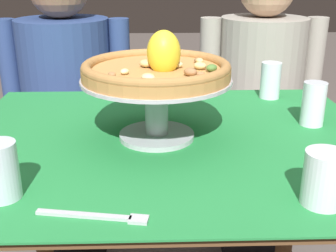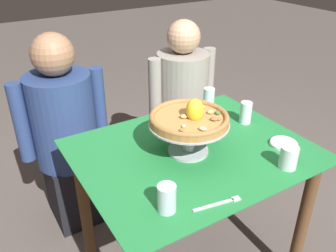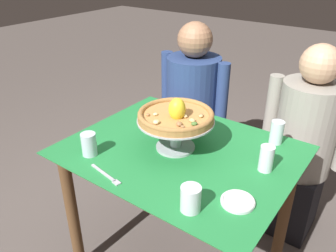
{
  "view_description": "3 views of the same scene",
  "coord_description": "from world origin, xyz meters",
  "px_view_note": "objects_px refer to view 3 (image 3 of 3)",
  "views": [
    {
      "loc": [
        -0.03,
        -0.96,
        1.16
      ],
      "look_at": [
        -0.0,
        0.02,
        0.79
      ],
      "focal_mm": 45.35,
      "sensor_mm": 36.0,
      "label": 1
    },
    {
      "loc": [
        -0.81,
        -1.11,
        1.64
      ],
      "look_at": [
        -0.08,
        0.08,
        0.88
      ],
      "focal_mm": 37.99,
      "sensor_mm": 36.0,
      "label": 2
    },
    {
      "loc": [
        0.75,
        -1.13,
        1.61
      ],
      "look_at": [
        -0.06,
        -0.01,
        0.88
      ],
      "focal_mm": 36.31,
      "sensor_mm": 36.0,
      "label": 3
    }
  ],
  "objects_px": {
    "water_glass_front_right": "(191,200)",
    "diner_left": "(192,110)",
    "water_glass_back_right": "(276,134)",
    "pizza_stand": "(176,129)",
    "water_glass_front_left": "(89,146)",
    "side_plate": "(238,201)",
    "pizza": "(176,115)",
    "dinner_fork": "(107,175)",
    "diner_right": "(302,150)",
    "water_glass_side_right": "(266,160)"
  },
  "relations": [
    {
      "from": "pizza_stand",
      "to": "water_glass_back_right",
      "type": "height_order",
      "value": "pizza_stand"
    },
    {
      "from": "water_glass_side_right",
      "to": "water_glass_front_right",
      "type": "bearing_deg",
      "value": -107.0
    },
    {
      "from": "water_glass_front_right",
      "to": "diner_left",
      "type": "relative_size",
      "value": 0.08
    },
    {
      "from": "pizza",
      "to": "pizza_stand",
      "type": "bearing_deg",
      "value": 132.64
    },
    {
      "from": "diner_left",
      "to": "diner_right",
      "type": "xyz_separation_m",
      "value": [
        0.78,
        -0.05,
        -0.02
      ]
    },
    {
      "from": "water_glass_side_right",
      "to": "water_glass_front_right",
      "type": "height_order",
      "value": "water_glass_side_right"
    },
    {
      "from": "pizza",
      "to": "water_glass_front_right",
      "type": "bearing_deg",
      "value": -47.93
    },
    {
      "from": "dinner_fork",
      "to": "water_glass_front_right",
      "type": "bearing_deg",
      "value": 5.17
    },
    {
      "from": "water_glass_front_left",
      "to": "diner_left",
      "type": "relative_size",
      "value": 0.09
    },
    {
      "from": "pizza",
      "to": "water_glass_side_right",
      "type": "bearing_deg",
      "value": 10.77
    },
    {
      "from": "water_glass_back_right",
      "to": "dinner_fork",
      "type": "bearing_deg",
      "value": -124.18
    },
    {
      "from": "side_plate",
      "to": "water_glass_side_right",
      "type": "bearing_deg",
      "value": 90.5
    },
    {
      "from": "water_glass_back_right",
      "to": "water_glass_side_right",
      "type": "height_order",
      "value": "water_glass_side_right"
    },
    {
      "from": "water_glass_front_left",
      "to": "water_glass_front_right",
      "type": "height_order",
      "value": "water_glass_front_left"
    },
    {
      "from": "pizza",
      "to": "water_glass_side_right",
      "type": "distance_m",
      "value": 0.43
    },
    {
      "from": "diner_left",
      "to": "pizza_stand",
      "type": "bearing_deg",
      "value": -63.36
    },
    {
      "from": "pizza_stand",
      "to": "pizza",
      "type": "bearing_deg",
      "value": -47.36
    },
    {
      "from": "water_glass_front_right",
      "to": "dinner_fork",
      "type": "height_order",
      "value": "water_glass_front_right"
    },
    {
      "from": "diner_left",
      "to": "water_glass_front_right",
      "type": "bearing_deg",
      "value": -58.0
    },
    {
      "from": "side_plate",
      "to": "pizza",
      "type": "bearing_deg",
      "value": 155.67
    },
    {
      "from": "water_glass_back_right",
      "to": "side_plate",
      "type": "relative_size",
      "value": 0.89
    },
    {
      "from": "pizza",
      "to": "water_glass_front_right",
      "type": "height_order",
      "value": "pizza"
    },
    {
      "from": "diner_right",
      "to": "water_glass_back_right",
      "type": "bearing_deg",
      "value": -99.31
    },
    {
      "from": "pizza_stand",
      "to": "water_glass_front_left",
      "type": "height_order",
      "value": "pizza_stand"
    },
    {
      "from": "water_glass_side_right",
      "to": "dinner_fork",
      "type": "distance_m",
      "value": 0.67
    },
    {
      "from": "water_glass_back_right",
      "to": "pizza_stand",
      "type": "bearing_deg",
      "value": -138.16
    },
    {
      "from": "pizza_stand",
      "to": "dinner_fork",
      "type": "relative_size",
      "value": 1.83
    },
    {
      "from": "water_glass_back_right",
      "to": "diner_left",
      "type": "height_order",
      "value": "diner_left"
    },
    {
      "from": "water_glass_back_right",
      "to": "pizza",
      "type": "bearing_deg",
      "value": -137.77
    },
    {
      "from": "water_glass_front_left",
      "to": "side_plate",
      "type": "height_order",
      "value": "water_glass_front_left"
    },
    {
      "from": "pizza_stand",
      "to": "water_glass_back_right",
      "type": "relative_size",
      "value": 3.12
    },
    {
      "from": "side_plate",
      "to": "diner_right",
      "type": "bearing_deg",
      "value": 89.54
    },
    {
      "from": "water_glass_back_right",
      "to": "side_plate",
      "type": "xyz_separation_m",
      "value": [
        0.05,
        -0.51,
        -0.04
      ]
    },
    {
      "from": "pizza",
      "to": "diner_right",
      "type": "distance_m",
      "value": 0.88
    },
    {
      "from": "water_glass_side_right",
      "to": "side_plate",
      "type": "height_order",
      "value": "water_glass_side_right"
    },
    {
      "from": "water_glass_side_right",
      "to": "diner_right",
      "type": "bearing_deg",
      "value": 89.11
    },
    {
      "from": "water_glass_back_right",
      "to": "diner_left",
      "type": "bearing_deg",
      "value": 151.18
    },
    {
      "from": "water_glass_front_right",
      "to": "diner_left",
      "type": "height_order",
      "value": "diner_left"
    },
    {
      "from": "pizza",
      "to": "water_glass_back_right",
      "type": "distance_m",
      "value": 0.5
    },
    {
      "from": "water_glass_front_left",
      "to": "water_glass_front_right",
      "type": "distance_m",
      "value": 0.57
    },
    {
      "from": "water_glass_front_right",
      "to": "diner_right",
      "type": "relative_size",
      "value": 0.08
    },
    {
      "from": "pizza",
      "to": "dinner_fork",
      "type": "bearing_deg",
      "value": -106.09
    },
    {
      "from": "pizza",
      "to": "side_plate",
      "type": "height_order",
      "value": "pizza"
    },
    {
      "from": "water_glass_back_right",
      "to": "water_glass_front_right",
      "type": "distance_m",
      "value": 0.65
    },
    {
      "from": "water_glass_front_left",
      "to": "water_glass_front_right",
      "type": "xyz_separation_m",
      "value": [
        0.57,
        -0.04,
        -0.0
      ]
    },
    {
      "from": "pizza",
      "to": "side_plate",
      "type": "relative_size",
      "value": 2.69
    },
    {
      "from": "pizza",
      "to": "diner_right",
      "type": "height_order",
      "value": "diner_right"
    },
    {
      "from": "diner_left",
      "to": "diner_right",
      "type": "bearing_deg",
      "value": -3.43
    },
    {
      "from": "dinner_fork",
      "to": "water_glass_front_left",
      "type": "bearing_deg",
      "value": 157.85
    },
    {
      "from": "water_glass_back_right",
      "to": "diner_right",
      "type": "xyz_separation_m",
      "value": [
        0.06,
        0.35,
        -0.24
      ]
    }
  ]
}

